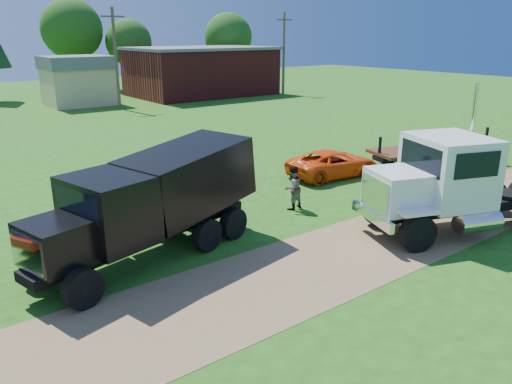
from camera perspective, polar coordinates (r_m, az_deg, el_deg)
ground at (r=17.24m, az=12.41°, el=-6.16°), size 140.00×140.00×0.00m
dirt_track at (r=17.24m, az=12.41°, el=-6.14°), size 120.00×4.20×0.01m
white_semi_tractor at (r=18.81m, az=21.22°, el=0.80°), size 8.69×5.41×5.18m
black_dump_truck at (r=15.95m, az=-11.60°, el=-0.74°), size 8.18×4.19×3.47m
orange_pickup at (r=25.11m, az=8.77°, el=3.26°), size 4.95×2.64×1.32m
flatbed_trailer at (r=28.35m, az=19.74°, el=4.37°), size 7.59×4.01×1.86m
spectator_b at (r=20.14m, az=4.19°, el=0.47°), size 0.92×0.74×1.79m
brick_building at (r=58.59m, az=-6.28°, el=13.58°), size 15.40×10.40×5.30m
tan_shed at (r=52.76m, az=-19.66°, el=11.97°), size 6.20×5.40×4.70m
utility_poles at (r=48.61m, az=-15.72°, el=14.62°), size 42.20×0.28×9.00m
tree_row at (r=62.24m, az=-25.45°, el=15.87°), size 54.54×13.47×10.87m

